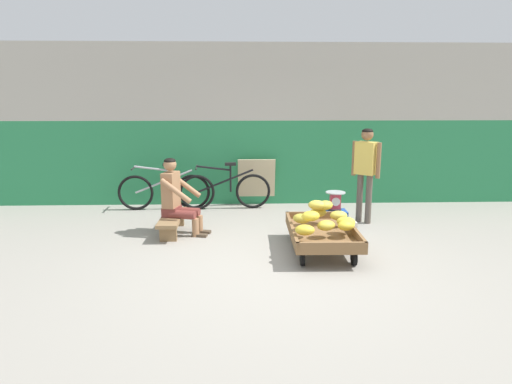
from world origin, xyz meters
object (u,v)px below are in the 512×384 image
weighing_scale (335,201)px  shopping_bag (350,230)px  plastic_crate (334,220)px  bicycle_far_left (225,190)px  sign_board (256,182)px  low_bench (172,220)px  customer_adult (366,165)px  vendor_seated (177,197)px  bicycle_near_left (164,191)px  banana_cart (322,234)px

weighing_scale → shopping_bag: bearing=-72.4°
plastic_crate → bicycle_far_left: (-1.74, 1.35, 0.20)m
plastic_crate → shopping_bag: (0.14, -0.44, -0.03)m
plastic_crate → sign_board: size_ratio=0.41×
low_bench → customer_adult: size_ratio=0.72×
vendor_seated → bicycle_far_left: (0.66, 1.48, -0.21)m
plastic_crate → bicycle_near_left: size_ratio=0.22×
bicycle_near_left → sign_board: sign_board is taller
sign_board → bicycle_near_left: bearing=-168.9°
plastic_crate → bicycle_near_left: (-2.85, 1.34, 0.20)m
low_bench → vendor_seated: 0.38m
vendor_seated → sign_board: bearing=55.3°
bicycle_far_left → vendor_seated: bearing=-114.1°
low_bench → plastic_crate: plastic_crate is taller
banana_cart → bicycle_near_left: bearing=136.5°
banana_cart → shopping_bag: bearing=47.2°
bicycle_near_left → sign_board: (1.69, 0.33, 0.09)m
weighing_scale → shopping_bag: weighing_scale is taller
vendor_seated → sign_board: size_ratio=1.29×
low_bench → bicycle_far_left: bicycle_far_left is taller
bicycle_far_left → shopping_bag: (1.88, -1.79, -0.23)m
plastic_crate → sign_board: (-1.15, 1.67, 0.29)m
low_bench → shopping_bag: (2.62, -0.33, -0.08)m
banana_cart → bicycle_near_left: size_ratio=0.87×
plastic_crate → vendor_seated: bearing=-176.9°
banana_cart → bicycle_near_left: 3.40m
bicycle_far_left → low_bench: bearing=-117.2°
low_bench → customer_adult: customer_adult is taller
bicycle_near_left → sign_board: 1.73m
banana_cart → weighing_scale: 1.09m
weighing_scale → customer_adult: 0.83m
vendor_seated → sign_board: vendor_seated is taller
bicycle_far_left → weighing_scale: bearing=-37.8°
low_bench → bicycle_near_left: bearing=104.0°
low_bench → plastic_crate: 2.49m
vendor_seated → weighing_scale: size_ratio=3.80×
low_bench → bicycle_near_left: bicycle_near_left is taller
weighing_scale → customer_adult: (0.55, 0.37, 0.50)m
banana_cart → customer_adult: size_ratio=0.95×
shopping_bag → customer_adult: bearing=63.0°
low_bench → weighing_scale: size_ratio=3.67×
weighing_scale → bicycle_far_left: bicycle_far_left is taller
low_bench → customer_adult: 3.16m
customer_adult → plastic_crate: bearing=-146.2°
low_bench → bicycle_far_left: size_ratio=0.66×
banana_cart → vendor_seated: (-2.02, 0.87, 0.33)m
low_bench → vendor_seated: vendor_seated is taller
vendor_seated → plastic_crate: (2.40, 0.13, -0.42)m
weighing_scale → sign_board: (-1.15, 1.67, -0.01)m
vendor_seated → weighing_scale: (2.40, 0.13, -0.11)m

